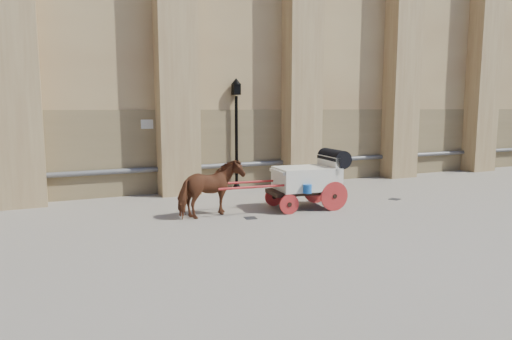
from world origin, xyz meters
name	(u,v)px	position (x,y,z in m)	size (l,w,h in m)	color
ground	(244,212)	(0.00, 0.00, 0.00)	(90.00, 90.00, 0.00)	slate
horse	(211,189)	(-1.08, -0.13, 0.80)	(0.86, 1.90, 1.60)	brown
carriage	(311,177)	(2.10, -0.29, 0.97)	(4.18, 1.52, 1.79)	black
street_lamp	(236,130)	(1.30, 3.80, 2.23)	(0.39, 0.39, 4.16)	black
drain_grate_near	(250,218)	(-0.13, -0.77, 0.01)	(0.32, 0.32, 0.01)	black
drain_grate_far	(395,199)	(5.38, -0.35, 0.01)	(0.32, 0.32, 0.01)	black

